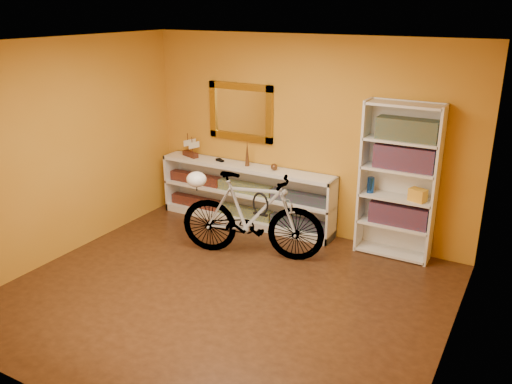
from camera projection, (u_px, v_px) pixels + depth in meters
The scene contains 24 objects.
floor at pixel (224, 295), 5.66m from camera, with size 4.50×4.00×0.01m, color #321B0E.
ceiling at pixel (218, 43), 4.78m from camera, with size 4.50×4.00×0.01m, color silver.
back_wall at pixel (305, 137), 6.87m from camera, with size 4.50×0.01×2.60m, color #BC791C.
left_wall at pixel (62, 150), 6.26m from camera, with size 0.01×4.00×2.60m, color #BC791C.
right_wall at pixel (460, 223), 4.18m from camera, with size 0.01×4.00×2.60m, color #BC791C.
gilt_mirror at pixel (241, 112), 7.19m from camera, with size 0.98×0.06×0.78m, color olive.
wall_socket at pixel (365, 225), 6.79m from camera, with size 0.09×0.01×0.09m, color silver.
console_unit at pixel (246, 195), 7.37m from camera, with size 2.60×0.35×0.85m, color silver, non-canonical shape.
cd_row_lower at pixel (245, 212), 7.44m from camera, with size 2.50×0.13×0.14m, color black.
cd_row_upper at pixel (245, 188), 7.32m from camera, with size 2.50×0.13×0.14m, color navy.
model_ship at pixel (190, 145), 7.60m from camera, with size 0.28×0.11×0.34m, color #3B1A10, non-canonical shape.
toy_car at pixel (220, 161), 7.42m from camera, with size 0.00×0.00×0.00m, color black.
bronze_ornament at pixel (247, 153), 7.15m from camera, with size 0.06×0.06×0.36m, color brown.
decorative_orb at pixel (274, 167), 7.01m from camera, with size 0.09×0.09×0.09m, color brown.
bookcase at pixel (398, 182), 6.25m from camera, with size 0.90×0.30×1.90m, color silver, non-canonical shape.
book_row_a at pixel (399, 214), 6.37m from camera, with size 0.70×0.22×0.26m, color maroon.
book_row_b at pixel (405, 158), 6.13m from camera, with size 0.70×0.22×0.28m, color maroon.
book_row_c at pixel (408, 129), 6.01m from camera, with size 0.70×0.22×0.25m, color #174851.
travel_mug at pixel (371, 185), 6.42m from camera, with size 0.09×0.09×0.19m, color #16419B.
red_tin at pixel (386, 130), 6.17m from camera, with size 0.13×0.13×0.17m, color maroon.
yellow_bag at pixel (418, 195), 6.14m from camera, with size 0.19×0.13×0.15m, color gold.
bicycle at pixel (252, 215), 6.36m from camera, with size 1.81×0.47×1.07m, color silver.
helmet at pixel (196, 179), 6.38m from camera, with size 0.25×0.24×0.19m, color white.
u_lock at pixel (260, 204), 6.28m from camera, with size 0.21×0.21×0.02m, color black.
Camera 1 is at (2.72, -4.16, 2.94)m, focal length 36.98 mm.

